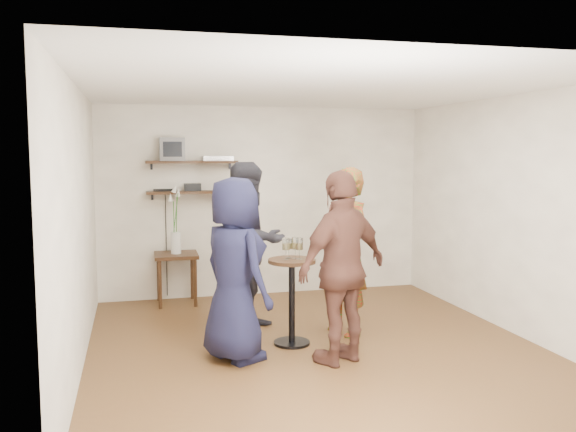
% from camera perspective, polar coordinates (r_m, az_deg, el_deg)
% --- Properties ---
extents(room, '(4.58, 5.08, 2.68)m').
position_cam_1_polar(room, '(6.05, 2.70, -0.46)').
color(room, '#3F2314').
rests_on(room, ground).
extents(shelf_upper, '(1.20, 0.25, 0.04)m').
position_cam_1_polar(shelf_upper, '(8.16, -8.98, 5.01)').
color(shelf_upper, black).
rests_on(shelf_upper, room).
extents(shelf_lower, '(1.20, 0.25, 0.04)m').
position_cam_1_polar(shelf_lower, '(8.18, -8.93, 2.21)').
color(shelf_lower, black).
rests_on(shelf_lower, room).
extents(crt_monitor, '(0.32, 0.30, 0.30)m').
position_cam_1_polar(crt_monitor, '(8.14, -10.82, 6.15)').
color(crt_monitor, '#59595B').
rests_on(crt_monitor, shelf_upper).
extents(dvd_deck, '(0.40, 0.24, 0.06)m').
position_cam_1_polar(dvd_deck, '(8.20, -6.61, 5.38)').
color(dvd_deck, silver).
rests_on(dvd_deck, shelf_upper).
extents(radio, '(0.22, 0.10, 0.10)m').
position_cam_1_polar(radio, '(8.17, -8.92, 2.68)').
color(radio, black).
rests_on(radio, shelf_lower).
extents(power_strip, '(0.30, 0.05, 0.03)m').
position_cam_1_polar(power_strip, '(8.20, -11.45, 2.40)').
color(power_strip, black).
rests_on(power_strip, shelf_lower).
extents(side_table, '(0.57, 0.57, 0.67)m').
position_cam_1_polar(side_table, '(8.09, -10.41, -4.24)').
color(side_table, black).
rests_on(side_table, room).
extents(vase_lilies, '(0.19, 0.19, 0.91)m').
position_cam_1_polar(vase_lilies, '(8.03, -10.47, -1.45)').
color(vase_lilies, silver).
rests_on(vase_lilies, side_table).
extents(drinks_table, '(0.49, 0.49, 0.89)m').
position_cam_1_polar(drinks_table, '(6.30, 0.36, -6.92)').
color(drinks_table, black).
rests_on(drinks_table, room).
extents(wine_glass_fl, '(0.07, 0.07, 0.22)m').
position_cam_1_polar(wine_glass_fl, '(6.17, -0.19, -2.73)').
color(wine_glass_fl, silver).
rests_on(wine_glass_fl, drinks_table).
extents(wine_glass_fr, '(0.07, 0.07, 0.22)m').
position_cam_1_polar(wine_glass_fr, '(6.18, 1.07, -2.72)').
color(wine_glass_fr, silver).
rests_on(wine_glass_fr, drinks_table).
extents(wine_glass_bl, '(0.07, 0.07, 0.21)m').
position_cam_1_polar(wine_glass_bl, '(6.28, 0.05, -2.70)').
color(wine_glass_bl, silver).
rests_on(wine_glass_bl, drinks_table).
extents(wine_glass_br, '(0.07, 0.07, 0.22)m').
position_cam_1_polar(wine_glass_br, '(6.22, 0.69, -2.66)').
color(wine_glass_br, silver).
rests_on(wine_glass_br, drinks_table).
extents(person_plaid, '(0.63, 0.77, 1.82)m').
position_cam_1_polar(person_plaid, '(6.65, 5.47, -3.29)').
color(person_plaid, '#A11712').
rests_on(person_plaid, room).
extents(person_dark, '(1.13, 1.04, 1.87)m').
position_cam_1_polar(person_dark, '(6.78, -3.56, -2.87)').
color(person_dark, black).
rests_on(person_dark, room).
extents(person_navy, '(0.87, 1.01, 1.75)m').
position_cam_1_polar(person_navy, '(5.81, -5.03, -5.00)').
color(person_navy, black).
rests_on(person_navy, room).
extents(person_brown, '(1.15, 0.88, 1.82)m').
position_cam_1_polar(person_brown, '(5.72, 5.13, -4.82)').
color(person_brown, '#4D2A21').
rests_on(person_brown, room).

